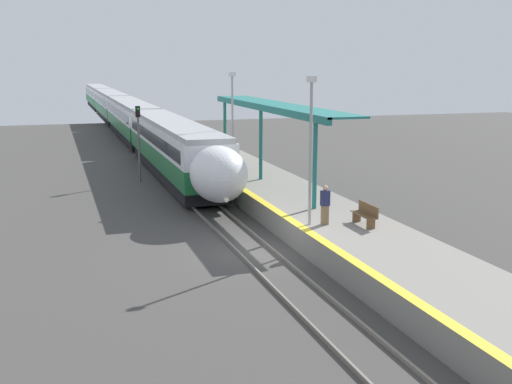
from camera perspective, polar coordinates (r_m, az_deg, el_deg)
name	(u,v)px	position (r m, az deg, el deg)	size (l,w,h in m)	color
ground_plane	(256,253)	(25.90, -0.03, -5.47)	(120.00, 120.00, 0.00)	#423F3D
rail_left	(239,253)	(25.67, -1.57, -5.45)	(0.08, 90.00, 0.15)	slate
rail_right	(273,250)	(26.09, 1.49, -5.17)	(0.08, 90.00, 0.15)	slate
train	(121,111)	(74.82, -11.91, 7.07)	(2.88, 93.07, 3.80)	black
platform_right	(343,234)	(27.11, 7.73, -3.68)	(4.34, 64.00, 1.03)	gray
platform_bench	(366,214)	(26.47, 9.72, -1.91)	(0.44, 1.68, 0.89)	brown
person_waiting	(325,204)	(26.25, 6.15, -1.11)	(0.36, 0.22, 1.63)	#7F6647
railway_signal	(139,136)	(41.42, -10.39, 4.88)	(0.28, 0.28, 4.86)	#59595E
lamppost_near	(311,142)	(25.79, 4.89, 4.45)	(0.36, 0.20, 6.00)	#9E9EA3
lamppost_mid	(232,118)	(36.79, -2.11, 6.56)	(0.36, 0.20, 6.00)	#9E9EA3
station_canopy	(271,109)	(36.18, 1.31, 7.42)	(2.02, 18.71, 4.26)	#1E6B66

